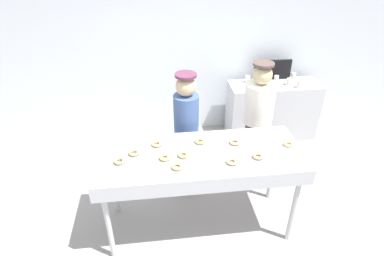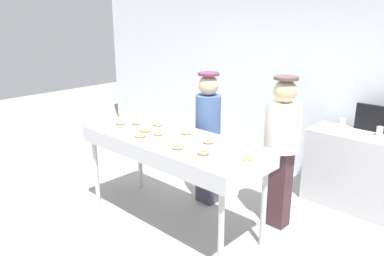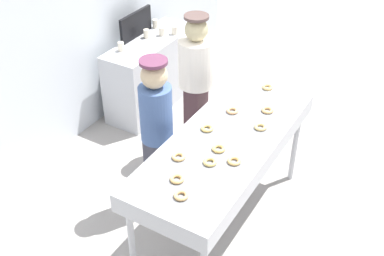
% 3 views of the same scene
% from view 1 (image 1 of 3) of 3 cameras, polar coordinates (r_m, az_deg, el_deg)
% --- Properties ---
extents(ground_plane, '(16.00, 16.00, 0.00)m').
position_cam_1_polar(ground_plane, '(4.04, 1.22, -16.41)').
color(ground_plane, '#9E9993').
extents(back_wall, '(8.00, 0.12, 3.27)m').
position_cam_1_polar(back_wall, '(5.14, -2.24, 16.12)').
color(back_wall, silver).
rests_on(back_wall, ground).
extents(fryer_conveyor, '(2.14, 0.84, 1.03)m').
position_cam_1_polar(fryer_conveyor, '(3.40, 1.39, -5.71)').
color(fryer_conveyor, '#B7BABF').
rests_on(fryer_conveyor, ground).
extents(glazed_donut_0, '(0.16, 0.16, 0.03)m').
position_cam_1_polar(glazed_donut_0, '(3.61, 16.67, -2.75)').
color(glazed_donut_0, '#DCB369').
rests_on(glazed_donut_0, fryer_conveyor).
extents(glazed_donut_1, '(0.15, 0.15, 0.03)m').
position_cam_1_polar(glazed_donut_1, '(3.52, 7.51, -2.48)').
color(glazed_donut_1, '#E7A86E').
rests_on(glazed_donut_1, fryer_conveyor).
extents(glazed_donut_2, '(0.14, 0.14, 0.03)m').
position_cam_1_polar(glazed_donut_2, '(3.35, 11.54, -4.88)').
color(glazed_donut_2, '#E6AD68').
rests_on(glazed_donut_2, fryer_conveyor).
extents(glazed_donut_3, '(0.13, 0.13, 0.03)m').
position_cam_1_polar(glazed_donut_3, '(3.48, -6.24, -2.80)').
color(glazed_donut_3, '#EBB569').
rests_on(glazed_donut_3, fryer_conveyor).
extents(glazed_donut_4, '(0.13, 0.13, 0.03)m').
position_cam_1_polar(glazed_donut_4, '(3.15, -2.67, -6.80)').
color(glazed_donut_4, '#E9B463').
rests_on(glazed_donut_4, fryer_conveyor).
extents(glazed_donut_5, '(0.16, 0.16, 0.03)m').
position_cam_1_polar(glazed_donut_5, '(3.29, -12.69, -5.70)').
color(glazed_donut_5, '#E3AE67').
rests_on(glazed_donut_5, fryer_conveyor).
extents(glazed_donut_6, '(0.14, 0.14, 0.03)m').
position_cam_1_polar(glazed_donut_6, '(3.38, -10.19, -4.31)').
color(glazed_donut_6, '#E5B065').
rests_on(glazed_donut_6, fryer_conveyor).
extents(glazed_donut_7, '(0.15, 0.15, 0.03)m').
position_cam_1_polar(glazed_donut_7, '(3.23, 7.03, -5.90)').
color(glazed_donut_7, '#E1BB70').
rests_on(glazed_donut_7, fryer_conveyor).
extents(glazed_donut_8, '(0.12, 0.12, 0.03)m').
position_cam_1_polar(glazed_donut_8, '(3.30, -1.58, -4.74)').
color(glazed_donut_8, '#E7B75E').
rests_on(glazed_donut_8, fryer_conveyor).
extents(glazed_donut_9, '(0.11, 0.11, 0.03)m').
position_cam_1_polar(glazed_donut_9, '(3.50, 1.42, -2.34)').
color(glazed_donut_9, '#E0B861').
rests_on(glazed_donut_9, fryer_conveyor).
extents(glazed_donut_10, '(0.16, 0.16, 0.03)m').
position_cam_1_polar(glazed_donut_10, '(3.27, -4.85, -5.19)').
color(glazed_donut_10, '#DEBA64').
rests_on(glazed_donut_10, fryer_conveyor).
extents(worker_baker, '(0.38, 0.38, 1.68)m').
position_cam_1_polar(worker_baker, '(4.21, 11.49, 2.32)').
color(worker_baker, '#3E272C').
rests_on(worker_baker, ground).
extents(worker_assistant, '(0.30, 0.30, 1.64)m').
position_cam_1_polar(worker_assistant, '(3.96, -1.01, -0.21)').
color(worker_assistant, '#373744').
rests_on(worker_assistant, ground).
extents(prep_counter, '(1.43, 0.52, 0.93)m').
position_cam_1_polar(prep_counter, '(5.48, 13.86, 3.03)').
color(prep_counter, '#B7BABF').
rests_on(prep_counter, ground).
extents(paper_cup_0, '(0.07, 0.07, 0.11)m').
position_cam_1_polar(paper_cup_0, '(5.53, 17.43, 8.72)').
color(paper_cup_0, beige).
rests_on(paper_cup_0, prep_counter).
extents(paper_cup_1, '(0.07, 0.07, 0.11)m').
position_cam_1_polar(paper_cup_1, '(5.29, 16.69, 7.82)').
color(paper_cup_1, beige).
rests_on(paper_cup_1, prep_counter).
extents(paper_cup_2, '(0.07, 0.07, 0.11)m').
position_cam_1_polar(paper_cup_2, '(5.34, 14.64, 8.36)').
color(paper_cup_2, beige).
rests_on(paper_cup_2, prep_counter).
extents(paper_cup_3, '(0.07, 0.07, 0.11)m').
position_cam_1_polar(paper_cup_3, '(5.24, 9.75, 8.48)').
color(paper_cup_3, beige).
rests_on(paper_cup_3, prep_counter).
extents(paper_cup_4, '(0.07, 0.07, 0.11)m').
position_cam_1_polar(paper_cup_4, '(5.24, 18.30, 7.31)').
color(paper_cup_4, beige).
rests_on(paper_cup_4, prep_counter).
extents(menu_display, '(0.60, 0.04, 0.32)m').
position_cam_1_polar(menu_display, '(5.40, 13.99, 9.93)').
color(menu_display, black).
rests_on(menu_display, prep_counter).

